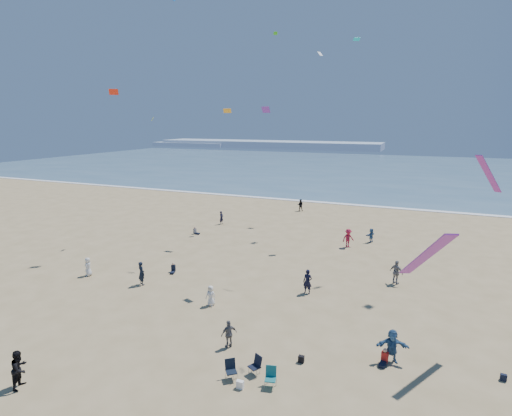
% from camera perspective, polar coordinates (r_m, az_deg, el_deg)
% --- Properties ---
extents(ground, '(220.00, 220.00, 0.00)m').
position_cam_1_polar(ground, '(23.75, -12.79, -19.98)').
color(ground, tan).
rests_on(ground, ground).
extents(ocean, '(220.00, 100.00, 0.06)m').
position_cam_1_polar(ocean, '(112.48, 16.51, 5.34)').
color(ocean, '#476B84').
rests_on(ocean, ground).
extents(surf_line, '(220.00, 1.20, 0.08)m').
position_cam_1_polar(surf_line, '(63.55, 11.32, 0.64)').
color(surf_line, white).
rests_on(surf_line, ground).
extents(headland_far, '(110.00, 20.00, 3.20)m').
position_cam_1_polar(headland_far, '(199.91, 1.60, 9.09)').
color(headland_far, '#7A8EA8').
rests_on(headland_far, ground).
extents(headland_near, '(40.00, 14.00, 2.00)m').
position_cam_1_polar(headland_near, '(213.33, -9.09, 8.98)').
color(headland_near, '#7A8EA8').
rests_on(headland_near, ground).
extents(standing_flyers, '(25.48, 44.90, 1.92)m').
position_cam_1_polar(standing_flyers, '(31.79, 3.83, -9.31)').
color(standing_flyers, '#A01634').
rests_on(standing_flyers, ground).
extents(seated_group, '(23.18, 29.50, 0.84)m').
position_cam_1_polar(seated_group, '(26.68, -6.44, -14.87)').
color(seated_group, white).
rests_on(seated_group, ground).
extents(chair_cluster, '(2.79, 1.63, 1.00)m').
position_cam_1_polar(chair_cluster, '(21.24, -0.60, -22.31)').
color(chair_cluster, black).
rests_on(chair_cluster, ground).
extents(white_tote, '(0.35, 0.20, 0.40)m').
position_cam_1_polar(white_tote, '(20.94, -2.29, -23.90)').
color(white_tote, white).
rests_on(white_tote, ground).
extents(black_backpack, '(0.30, 0.22, 0.38)m').
position_cam_1_polar(black_backpack, '(22.80, 6.48, -20.66)').
color(black_backpack, black).
rests_on(black_backpack, ground).
extents(navy_bag, '(0.28, 0.18, 0.34)m').
position_cam_1_polar(navy_bag, '(24.68, 31.86, -19.87)').
color(navy_bag, black).
rests_on(navy_bag, ground).
extents(kites_aloft, '(41.51, 42.05, 24.97)m').
position_cam_1_polar(kites_aloft, '(28.75, 18.15, 15.59)').
color(kites_aloft, '#DBF11B').
rests_on(kites_aloft, ground).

